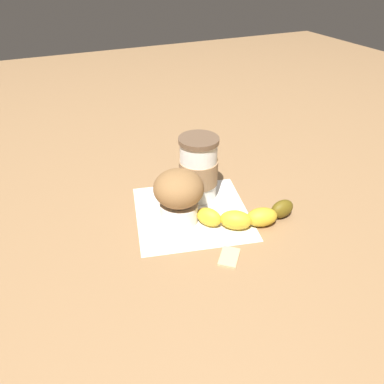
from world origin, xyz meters
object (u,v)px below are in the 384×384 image
muffin (179,194)px  sugar_packet (229,256)px  coffee_cup (198,169)px  banana (248,216)px

muffin → sugar_packet: size_ratio=2.21×
coffee_cup → banana: bearing=18.9°
banana → sugar_packet: banana is taller
muffin → banana: bearing=59.8°
coffee_cup → sugar_packet: bearing=-9.4°
coffee_cup → sugar_packet: coffee_cup is taller
muffin → sugar_packet: (0.14, 0.04, -0.06)m
banana → sugar_packet: 0.11m
coffee_cup → muffin: coffee_cup is taller
coffee_cup → sugar_packet: (0.20, -0.03, -0.07)m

